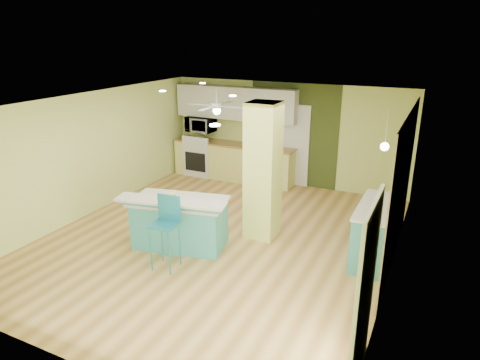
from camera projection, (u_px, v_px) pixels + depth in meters
name	position (u px, v px, depth m)	size (l,w,h in m)	color
floor	(219.00, 239.00, 7.91)	(6.00, 7.00, 0.01)	olive
ceiling	(216.00, 103.00, 7.09)	(6.00, 7.00, 0.01)	white
wall_back	(286.00, 134.00, 10.49)	(6.00, 0.01, 2.50)	#CEDC76
wall_front	(59.00, 268.00, 4.52)	(6.00, 0.01, 2.50)	#CEDC76
wall_left	(89.00, 155.00, 8.74)	(0.01, 7.00, 2.50)	#CEDC76
wall_right	(398.00, 203.00, 6.27)	(0.01, 7.00, 2.50)	#CEDC76
wood_panel	(401.00, 190.00, 6.79)	(0.02, 3.40, 2.50)	olive
olive_accent	(294.00, 135.00, 10.39)	(2.20, 0.02, 2.50)	#38451B
interior_door	(293.00, 145.00, 10.45)	(0.82, 0.05, 2.00)	silver
french_door	(365.00, 296.00, 4.39)	(0.04, 1.08, 2.10)	silver
column	(263.00, 172.00, 7.66)	(0.55, 0.55, 2.50)	#D0DE66
kitchen_run	(233.00, 161.00, 11.02)	(3.25, 0.63, 0.94)	#DCD873
stove	(201.00, 157.00, 11.40)	(0.76, 0.66, 1.08)	silver
upper_cabinets	(235.00, 103.00, 10.63)	(3.20, 0.34, 0.80)	silver
microwave	(201.00, 124.00, 11.12)	(0.70, 0.48, 0.39)	silver
ceiling_fan	(217.00, 106.00, 9.39)	(1.41, 1.41, 0.61)	silver
pendant_lamp	(385.00, 146.00, 6.85)	(0.14, 0.14, 0.69)	silver
wall_decor	(403.00, 168.00, 6.87)	(0.03, 0.90, 0.70)	brown
peninsula	(180.00, 222.00, 7.51)	(1.93, 1.34, 1.00)	teal
bar_stool	(167.00, 221.00, 6.75)	(0.42, 0.42, 1.20)	teal
side_counter	(376.00, 232.00, 7.07)	(0.63, 1.49, 0.96)	teal
fruit_bowl	(251.00, 145.00, 10.56)	(0.33, 0.33, 0.08)	#352215
canister	(172.00, 197.00, 7.32)	(0.16, 0.16, 0.16)	gold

